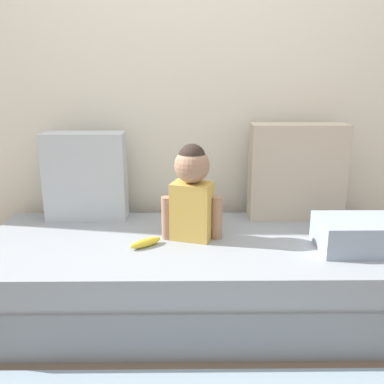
{
  "coord_description": "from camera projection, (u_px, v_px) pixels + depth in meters",
  "views": [
    {
      "loc": [
        -0.02,
        -2.0,
        1.19
      ],
      "look_at": [
        0.0,
        0.0,
        0.62
      ],
      "focal_mm": 40.37,
      "sensor_mm": 36.0,
      "label": 1
    }
  ],
  "objects": [
    {
      "name": "ground_plane",
      "position": [
        192.0,
        307.0,
        2.25
      ],
      "size": [
        12.0,
        12.0,
        0.0
      ],
      "primitive_type": "plane",
      "color": "brown"
    },
    {
      "name": "back_wall",
      "position": [
        191.0,
        72.0,
        2.48
      ],
      "size": [
        5.35,
        0.1,
        2.35
      ],
      "primitive_type": "cube",
      "color": "silver",
      "rests_on": "ground"
    },
    {
      "name": "couch",
      "position": [
        192.0,
        275.0,
        2.2
      ],
      "size": [
        2.15,
        0.89,
        0.37
      ],
      "color": "gray",
      "rests_on": "ground"
    },
    {
      "name": "throw_pillow_left",
      "position": [
        86.0,
        176.0,
        2.4
      ],
      "size": [
        0.45,
        0.16,
        0.49
      ],
      "primitive_type": "cube",
      "color": "#B2BCC6",
      "rests_on": "couch"
    },
    {
      "name": "throw_pillow_right",
      "position": [
        297.0,
        172.0,
        2.41
      ],
      "size": [
        0.53,
        0.16,
        0.54
      ],
      "primitive_type": "cube",
      "color": "#C1B29E",
      "rests_on": "couch"
    },
    {
      "name": "toddler",
      "position": [
        192.0,
        190.0,
        2.11
      ],
      "size": [
        0.3,
        0.19,
        0.48
      ],
      "color": "gold",
      "rests_on": "couch"
    },
    {
      "name": "banana",
      "position": [
        145.0,
        243.0,
        2.07
      ],
      "size": [
        0.16,
        0.14,
        0.04
      ],
      "primitive_type": "ellipsoid",
      "rotation": [
        0.0,
        0.0,
        0.66
      ],
      "color": "yellow",
      "rests_on": "couch"
    },
    {
      "name": "folded_blanket",
      "position": [
        361.0,
        234.0,
        2.03
      ],
      "size": [
        0.4,
        0.28,
        0.14
      ],
      "primitive_type": "cube",
      "color": "#8E9EB2",
      "rests_on": "couch"
    }
  ]
}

